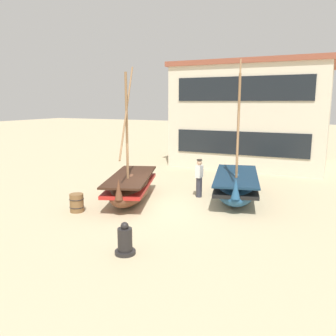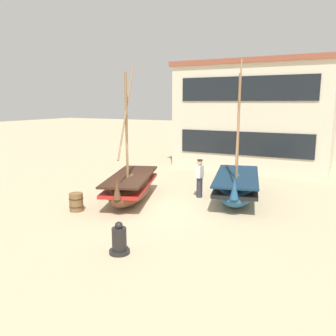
% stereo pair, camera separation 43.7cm
% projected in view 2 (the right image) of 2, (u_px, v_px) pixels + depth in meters
% --- Properties ---
extents(ground_plane, '(120.00, 120.00, 0.00)m').
position_uv_depth(ground_plane, '(157.00, 206.00, 13.93)').
color(ground_plane, tan).
extents(fishing_boat_near_left, '(2.81, 5.06, 5.89)m').
position_uv_depth(fishing_boat_near_left, '(237.00, 186.00, 14.76)').
color(fishing_boat_near_left, '#23517A').
rests_on(fishing_boat_near_left, ground).
extents(fishing_boat_centre_large, '(3.00, 4.80, 5.58)m').
position_uv_depth(fishing_boat_centre_large, '(131.00, 186.00, 14.69)').
color(fishing_boat_centre_large, brown).
rests_on(fishing_boat_centre_large, ground).
extents(fisherman_by_hull, '(0.26, 0.38, 1.68)m').
position_uv_depth(fisherman_by_hull, '(200.00, 179.00, 15.12)').
color(fisherman_by_hull, '#33333D').
rests_on(fisherman_by_hull, ground).
extents(capstan_winch, '(0.57, 0.57, 0.92)m').
position_uv_depth(capstan_winch, '(119.00, 241.00, 9.53)').
color(capstan_winch, black).
rests_on(capstan_winch, ground).
extents(wooden_barrel, '(0.56, 0.56, 0.70)m').
position_uv_depth(wooden_barrel, '(76.00, 202.00, 13.29)').
color(wooden_barrel, brown).
rests_on(wooden_barrel, ground).
extents(harbor_building_main, '(9.74, 7.15, 6.60)m').
position_uv_depth(harbor_building_main, '(258.00, 115.00, 23.07)').
color(harbor_building_main, beige).
rests_on(harbor_building_main, ground).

